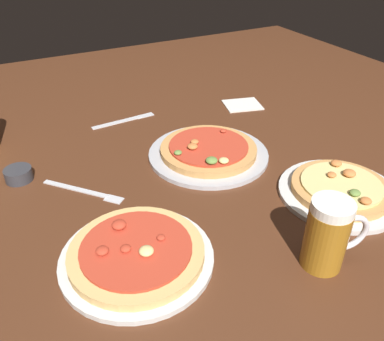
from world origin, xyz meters
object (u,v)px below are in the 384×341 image
ramekin_sauce (19,174)px  napkin_folded (242,104)px  pizza_plate_near (340,190)px  beer_mug_dark (328,234)px  pizza_plate_side (136,254)px  knife_right (124,120)px  pizza_plate_far (208,151)px  fork_spare (84,190)px

ramekin_sauce → napkin_folded: size_ratio=0.55×
pizza_plate_near → napkin_folded: bearing=81.1°
pizza_plate_near → beer_mug_dark: 0.25m
pizza_plate_near → pizza_plate_side: size_ratio=0.96×
pizza_plate_near → napkin_folded: 0.56m
pizza_plate_near → pizza_plate_side: (-0.52, 0.02, 0.00)m
pizza_plate_side → napkin_folded: 0.81m
napkin_folded → knife_right: 0.42m
pizza_plate_side → ramekin_sauce: bearing=112.1°
pizza_plate_far → knife_right: size_ratio=1.56×
pizza_plate_near → pizza_plate_side: same height
pizza_plate_side → knife_right: bearing=72.8°
beer_mug_dark → knife_right: 0.80m
beer_mug_dark → napkin_folded: beer_mug_dark is taller
fork_spare → pizza_plate_side: bearing=-83.4°
ramekin_sauce → knife_right: 0.41m
pizza_plate_side → fork_spare: size_ratio=1.71×
pizza_plate_far → pizza_plate_near: bearing=-58.0°
ramekin_sauce → napkin_folded: ramekin_sauce is taller
pizza_plate_near → fork_spare: pizza_plate_near is taller
pizza_plate_near → knife_right: bearing=117.4°
pizza_plate_far → ramekin_sauce: size_ratio=4.85×
pizza_plate_far → fork_spare: bearing=-179.1°
pizza_plate_near → knife_right: 0.71m
pizza_plate_far → beer_mug_dark: beer_mug_dark is taller
pizza_plate_side → fork_spare: 0.28m
pizza_plate_near → beer_mug_dark: beer_mug_dark is taller
pizza_plate_near → fork_spare: (-0.55, 0.30, -0.01)m
napkin_folded → pizza_plate_side: bearing=-138.5°
pizza_plate_side → fork_spare: pizza_plate_side is taller
ramekin_sauce → fork_spare: bearing=-43.8°
pizza_plate_far → ramekin_sauce: pizza_plate_far is taller
pizza_plate_far → beer_mug_dark: 0.46m
ramekin_sauce → pizza_plate_side: bearing=-67.9°
knife_right → pizza_plate_far: bearing=-67.3°
pizza_plate_far → ramekin_sauce: (-0.49, 0.12, 0.00)m
napkin_folded → knife_right: size_ratio=0.58×
pizza_plate_near → knife_right: size_ratio=1.36×
beer_mug_dark → ramekin_sauce: beer_mug_dark is taller
pizza_plate_far → knife_right: (-0.14, 0.32, -0.01)m
fork_spare → beer_mug_dark: bearing=-52.0°
fork_spare → knife_right: bearing=56.2°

